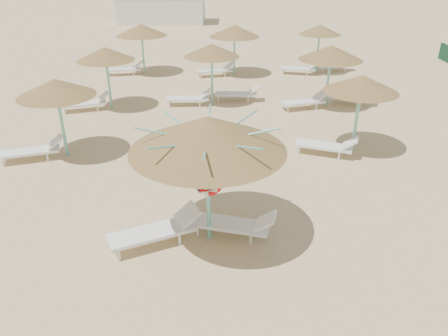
{
  "coord_description": "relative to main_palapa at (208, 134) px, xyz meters",
  "views": [
    {
      "loc": [
        0.37,
        -8.74,
        6.32
      ],
      "look_at": [
        0.27,
        1.25,
        1.3
      ],
      "focal_mm": 35.0,
      "sensor_mm": 36.0,
      "label": 1
    }
  ],
  "objects": [
    {
      "name": "main_palapa",
      "position": [
        0.0,
        0.0,
        0.0
      ],
      "size": [
        3.5,
        3.5,
        3.14
      ],
      "color": "#6EBFB3",
      "rests_on": "ground"
    },
    {
      "name": "palapa_field",
      "position": [
        0.11,
        11.25,
        -0.44
      ],
      "size": [
        14.85,
        13.77,
        2.7
      ],
      "color": "#6EBFB3",
      "rests_on": "ground"
    },
    {
      "name": "service_hut",
      "position": [
        -5.92,
        34.96,
        -1.09
      ],
      "size": [
        8.4,
        4.4,
        3.25
      ],
      "color": "silver",
      "rests_on": "ground"
    },
    {
      "name": "lounger_main_b",
      "position": [
        0.66,
        0.08,
        -2.38
      ],
      "size": [
        2.1,
        1.07,
        0.73
      ],
      "rotation": [
        0.0,
        0.0,
        -0.24
      ],
      "color": "white",
      "rests_on": "ground"
    },
    {
      "name": "lounger_main_a",
      "position": [
        -1.21,
        -0.23,
        -2.35
      ],
      "size": [
        2.26,
        1.53,
        0.8
      ],
      "rotation": [
        0.0,
        0.0,
        0.45
      ],
      "color": "white",
      "rests_on": "ground"
    },
    {
      "name": "ground",
      "position": [
        0.08,
        -0.04,
        -2.73
      ],
      "size": [
        120.0,
        120.0,
        0.0
      ],
      "primitive_type": "plane",
      "color": "tan",
      "rests_on": "ground"
    }
  ]
}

